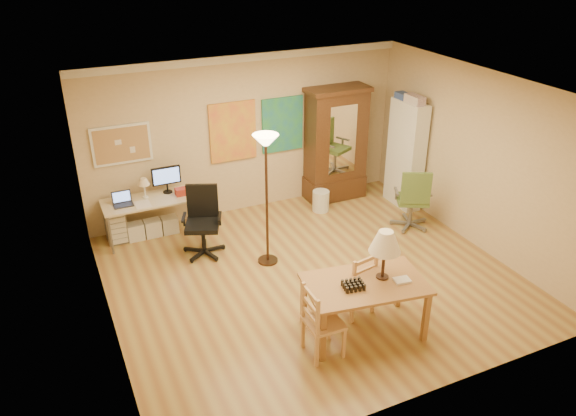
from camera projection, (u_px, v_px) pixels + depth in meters
name	position (u px, v px, depth m)	size (l,w,h in m)	color
floor	(312.00, 277.00, 8.01)	(5.50, 5.50, 0.00)	olive
crown_molding	(245.00, 58.00, 8.83)	(5.50, 0.08, 0.12)	white
corkboard	(122.00, 145.00, 8.58)	(0.90, 0.04, 0.62)	tan
art_panel_left	(233.00, 132.00, 9.27)	(0.80, 0.04, 1.00)	yellow
art_panel_right	(282.00, 125.00, 9.61)	(0.75, 0.04, 0.95)	teal
dining_table	(372.00, 271.00, 6.60)	(1.54, 1.06, 1.34)	brown
ladder_chair_back	(356.00, 285.00, 7.10)	(0.49, 0.47, 0.90)	tan
ladder_chair_left	(321.00, 324.00, 6.40)	(0.41, 0.43, 0.91)	tan
torchiere_lamp	(266.00, 162.00, 7.68)	(0.36, 0.36, 1.99)	#392216
computer_desk	(153.00, 213.00, 8.92)	(1.47, 0.64, 1.11)	#C3AB8F
office_chair_black	(204.00, 236.00, 8.50)	(0.65, 0.65, 1.06)	black
office_chair_green	(411.00, 212.00, 9.23)	(0.65, 0.66, 1.06)	slate
drawer_cart	(116.00, 223.00, 8.82)	(0.31, 0.37, 0.62)	slate
armoire	(336.00, 151.00, 10.02)	(1.11, 0.53, 2.05)	#36190E
bookshelf	(406.00, 155.00, 9.74)	(0.28, 0.76, 1.89)	white
wastebin	(321.00, 201.00, 9.83)	(0.30, 0.30, 0.37)	silver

